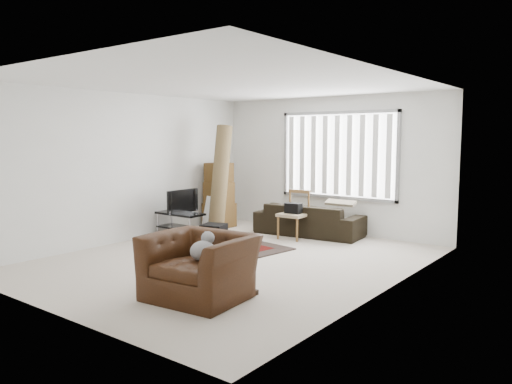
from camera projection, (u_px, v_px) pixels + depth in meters
room at (255, 146)px, 7.94m from camera, size 6.00×6.02×2.71m
persian_rug at (212, 245)px, 8.79m from camera, size 2.70×2.00×0.02m
tv_stand at (180, 219)px, 9.48m from camera, size 0.96×0.43×0.48m
tv at (180, 201)px, 9.44m from camera, size 0.10×0.78×0.45m
subwoofer at (214, 235)px, 8.67m from camera, size 0.48×0.48×0.38m
moving_boxes at (219, 197)px, 10.58m from camera, size 0.57×0.53×1.36m
white_flatpack at (213, 214)px, 10.12m from camera, size 0.59×0.35×0.70m
rolled_rug at (220, 178)px, 10.02m from camera, size 0.45×0.76×2.15m
sofa at (309, 215)px, 9.72m from camera, size 2.17×1.11×0.80m
side_chair at (294, 212)px, 9.36m from camera, size 0.50×0.50×0.91m
armchair at (200, 262)px, 5.89m from camera, size 1.27×1.13×0.87m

